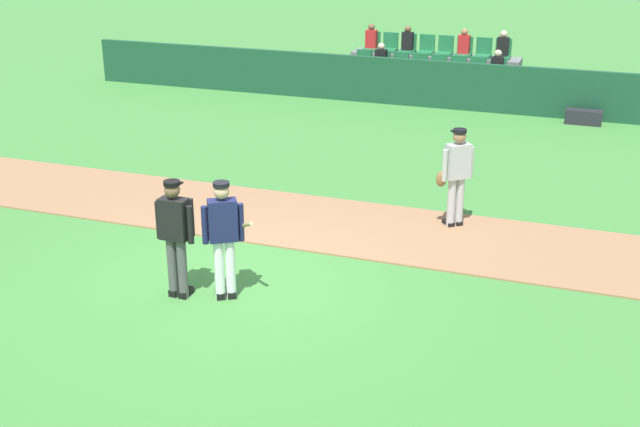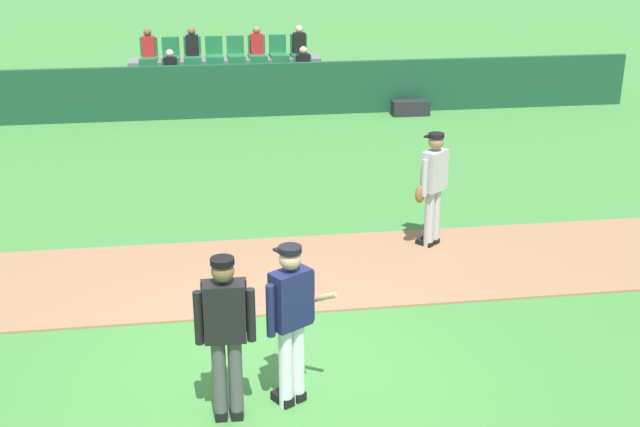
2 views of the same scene
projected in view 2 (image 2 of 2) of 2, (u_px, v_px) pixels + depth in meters
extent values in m
plane|color=#42843A|center=(275.00, 381.00, 8.93)|extent=(80.00, 80.00, 0.00)
cube|color=#9E704C|center=(257.00, 274.00, 11.46)|extent=(28.00, 2.50, 0.03)
cube|color=#19472D|center=(229.00, 91.00, 19.68)|extent=(20.00, 0.16, 1.27)
cube|color=slate|center=(227.00, 98.00, 21.19)|extent=(5.00, 2.10, 0.30)
cube|color=slate|center=(227.00, 88.00, 20.68)|extent=(4.90, 0.85, 0.40)
cube|color=#237542|center=(149.00, 81.00, 20.24)|extent=(0.44, 0.40, 0.08)
cube|color=#237542|center=(148.00, 69.00, 20.35)|extent=(0.44, 0.08, 0.50)
cube|color=#237542|center=(171.00, 80.00, 20.31)|extent=(0.44, 0.40, 0.08)
cube|color=#237542|center=(171.00, 69.00, 20.43)|extent=(0.44, 0.08, 0.50)
cube|color=black|center=(171.00, 68.00, 20.25)|extent=(0.32, 0.22, 0.52)
sphere|color=beige|center=(170.00, 54.00, 20.13)|extent=(0.20, 0.20, 0.20)
cube|color=#237542|center=(194.00, 80.00, 20.38)|extent=(0.44, 0.40, 0.08)
cube|color=#237542|center=(193.00, 68.00, 20.50)|extent=(0.44, 0.08, 0.50)
cube|color=#237542|center=(216.00, 79.00, 20.46)|extent=(0.44, 0.40, 0.08)
cube|color=#237542|center=(215.00, 67.00, 20.57)|extent=(0.44, 0.08, 0.50)
cube|color=#237542|center=(238.00, 78.00, 20.53)|extent=(0.44, 0.40, 0.08)
cube|color=#237542|center=(237.00, 67.00, 20.65)|extent=(0.44, 0.08, 0.50)
cube|color=#237542|center=(260.00, 78.00, 20.60)|extent=(0.44, 0.40, 0.08)
cube|color=#237542|center=(259.00, 66.00, 20.72)|extent=(0.44, 0.08, 0.50)
cube|color=#237542|center=(282.00, 77.00, 20.68)|extent=(0.44, 0.40, 0.08)
cube|color=#237542|center=(281.00, 66.00, 20.79)|extent=(0.44, 0.08, 0.50)
cube|color=#237542|center=(304.00, 76.00, 20.75)|extent=(0.44, 0.40, 0.08)
cube|color=#237542|center=(303.00, 65.00, 20.87)|extent=(0.44, 0.08, 0.50)
cube|color=black|center=(303.00, 64.00, 20.69)|extent=(0.32, 0.22, 0.52)
sphere|color=beige|center=(303.00, 50.00, 20.57)|extent=(0.20, 0.20, 0.20)
cube|color=slate|center=(226.00, 66.00, 21.32)|extent=(4.90, 0.85, 0.40)
cube|color=#237542|center=(149.00, 59.00, 20.88)|extent=(0.44, 0.40, 0.08)
cube|color=#237542|center=(149.00, 47.00, 21.00)|extent=(0.44, 0.08, 0.50)
cube|color=red|center=(148.00, 46.00, 20.82)|extent=(0.32, 0.22, 0.52)
sphere|color=brown|center=(147.00, 32.00, 20.70)|extent=(0.20, 0.20, 0.20)
cube|color=#237542|center=(171.00, 58.00, 20.96)|extent=(0.44, 0.40, 0.08)
cube|color=#237542|center=(171.00, 47.00, 21.07)|extent=(0.44, 0.08, 0.50)
cube|color=#237542|center=(193.00, 57.00, 21.03)|extent=(0.44, 0.40, 0.08)
cube|color=#237542|center=(192.00, 46.00, 21.14)|extent=(0.44, 0.08, 0.50)
cube|color=black|center=(192.00, 45.00, 20.97)|extent=(0.32, 0.22, 0.52)
sphere|color=brown|center=(191.00, 31.00, 20.85)|extent=(0.20, 0.20, 0.20)
cube|color=#237542|center=(215.00, 57.00, 21.10)|extent=(0.44, 0.40, 0.08)
cube|color=#237542|center=(214.00, 46.00, 21.22)|extent=(0.44, 0.08, 0.50)
cube|color=#237542|center=(236.00, 56.00, 21.18)|extent=(0.44, 0.40, 0.08)
cube|color=#237542|center=(235.00, 45.00, 21.29)|extent=(0.44, 0.08, 0.50)
cube|color=#237542|center=(257.00, 56.00, 21.25)|extent=(0.44, 0.40, 0.08)
cube|color=#237542|center=(256.00, 45.00, 21.36)|extent=(0.44, 0.08, 0.50)
cube|color=red|center=(257.00, 44.00, 21.19)|extent=(0.32, 0.22, 0.52)
sphere|color=#9E7051|center=(257.00, 30.00, 21.07)|extent=(0.20, 0.20, 0.20)
cube|color=#237542|center=(279.00, 55.00, 21.32)|extent=(0.44, 0.40, 0.08)
cube|color=#237542|center=(278.00, 44.00, 21.44)|extent=(0.44, 0.08, 0.50)
cube|color=#237542|center=(300.00, 55.00, 21.40)|extent=(0.44, 0.40, 0.08)
cube|color=#237542|center=(298.00, 44.00, 21.51)|extent=(0.44, 0.08, 0.50)
cube|color=black|center=(299.00, 43.00, 21.34)|extent=(0.32, 0.22, 0.52)
sphere|color=beige|center=(299.00, 29.00, 21.21)|extent=(0.20, 0.20, 0.20)
cylinder|color=white|center=(285.00, 367.00, 8.34)|extent=(0.14, 0.14, 0.90)
cylinder|color=white|center=(298.00, 362.00, 8.43)|extent=(0.14, 0.14, 0.90)
cube|color=black|center=(282.00, 398.00, 8.52)|extent=(0.24, 0.28, 0.10)
cube|color=black|center=(295.00, 393.00, 8.62)|extent=(0.24, 0.28, 0.10)
cube|color=#191E47|center=(291.00, 299.00, 8.12)|extent=(0.46, 0.40, 0.60)
cylinder|color=#191E47|center=(271.00, 311.00, 7.99)|extent=(0.09, 0.09, 0.55)
cylinder|color=#191E47|center=(310.00, 296.00, 8.29)|extent=(0.09, 0.09, 0.55)
sphere|color=tan|center=(290.00, 259.00, 7.97)|extent=(0.22, 0.22, 0.22)
cylinder|color=black|center=(290.00, 249.00, 7.93)|extent=(0.23, 0.23, 0.06)
cube|color=black|center=(284.00, 249.00, 8.01)|extent=(0.22, 0.20, 0.02)
cylinder|color=tan|center=(304.00, 301.00, 8.40)|extent=(0.64, 0.56, 0.41)
cylinder|color=#4C4C4C|center=(220.00, 380.00, 8.12)|extent=(0.14, 0.14, 0.90)
cylinder|color=#4C4C4C|center=(236.00, 379.00, 8.13)|extent=(0.14, 0.14, 0.90)
cube|color=black|center=(221.00, 411.00, 8.31)|extent=(0.13, 0.26, 0.10)
cube|color=black|center=(237.00, 410.00, 8.33)|extent=(0.13, 0.26, 0.10)
cube|color=black|center=(225.00, 312.00, 7.86)|extent=(0.41, 0.23, 0.60)
cylinder|color=black|center=(198.00, 318.00, 7.85)|extent=(0.09, 0.09, 0.55)
cylinder|color=black|center=(251.00, 315.00, 7.90)|extent=(0.09, 0.09, 0.55)
sphere|color=brown|center=(223.00, 271.00, 7.71)|extent=(0.22, 0.22, 0.22)
cylinder|color=black|center=(222.00, 261.00, 7.67)|extent=(0.23, 0.23, 0.06)
cube|color=black|center=(222.00, 260.00, 7.77)|extent=(0.18, 0.12, 0.02)
cube|color=black|center=(224.00, 306.00, 7.98)|extent=(0.44, 0.09, 0.56)
cylinder|color=#B2B2B2|center=(429.00, 220.00, 12.21)|extent=(0.14, 0.14, 0.90)
cylinder|color=#B2B2B2|center=(435.00, 217.00, 12.32)|extent=(0.14, 0.14, 0.90)
cube|color=black|center=(424.00, 244.00, 12.39)|extent=(0.26, 0.28, 0.10)
cube|color=black|center=(431.00, 241.00, 12.50)|extent=(0.26, 0.28, 0.10)
cube|color=#B2B2B2|center=(435.00, 170.00, 12.00)|extent=(0.45, 0.43, 0.60)
cylinder|color=#B2B2B2|center=(425.00, 178.00, 11.84)|extent=(0.09, 0.09, 0.55)
cylinder|color=#B2B2B2|center=(444.00, 170.00, 12.19)|extent=(0.09, 0.09, 0.55)
sphere|color=#9E7051|center=(436.00, 142.00, 11.85)|extent=(0.22, 0.22, 0.22)
cylinder|color=black|center=(436.00, 135.00, 11.81)|extent=(0.23, 0.23, 0.06)
cube|color=black|center=(431.00, 136.00, 11.89)|extent=(0.21, 0.21, 0.02)
ellipsoid|color=brown|center=(420.00, 194.00, 11.95)|extent=(0.23, 0.22, 0.28)
cube|color=#232328|center=(411.00, 108.00, 20.01)|extent=(0.90, 0.36, 0.36)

